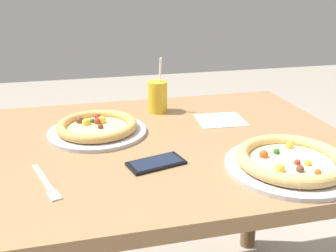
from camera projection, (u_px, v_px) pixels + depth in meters
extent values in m
cube|color=#936D47|center=(156.00, 147.00, 1.19)|extent=(1.20, 0.88, 0.04)
cylinder|color=brown|center=(10.00, 210.00, 1.53)|extent=(0.07, 0.07, 0.71)
cylinder|color=brown|center=(253.00, 180.00, 1.76)|extent=(0.07, 0.07, 0.71)
cylinder|color=#B7B7BC|center=(290.00, 166.00, 1.01)|extent=(0.34, 0.34, 0.01)
cylinder|color=beige|center=(291.00, 163.00, 1.00)|extent=(0.22, 0.22, 0.01)
torus|color=tan|center=(291.00, 159.00, 1.00)|extent=(0.28, 0.28, 0.03)
sphere|color=brown|center=(300.00, 169.00, 0.94)|extent=(0.02, 0.02, 0.02)
sphere|color=gold|center=(289.00, 145.00, 1.08)|extent=(0.02, 0.02, 0.02)
sphere|color=gold|center=(308.00, 163.00, 0.98)|extent=(0.02, 0.02, 0.02)
sphere|color=maroon|center=(297.00, 162.00, 0.98)|extent=(0.02, 0.02, 0.02)
sphere|color=#BF4C19|center=(318.00, 172.00, 0.93)|extent=(0.02, 0.02, 0.02)
sphere|color=#2D6623|center=(276.00, 152.00, 1.04)|extent=(0.02, 0.02, 0.02)
sphere|color=gold|center=(280.00, 168.00, 0.95)|extent=(0.02, 0.02, 0.02)
sphere|color=#BF4C19|center=(264.00, 154.00, 1.02)|extent=(0.02, 0.02, 0.02)
cylinder|color=#B7B7BC|center=(98.00, 132.00, 1.24)|extent=(0.31, 0.31, 0.01)
cylinder|color=#E5CC7F|center=(97.00, 128.00, 1.23)|extent=(0.20, 0.20, 0.01)
torus|color=tan|center=(97.00, 126.00, 1.23)|extent=(0.26, 0.26, 0.03)
sphere|color=#2D6623|center=(92.00, 121.00, 1.27)|extent=(0.02, 0.02, 0.02)
sphere|color=brown|center=(100.00, 127.00, 1.22)|extent=(0.02, 0.02, 0.02)
sphere|color=maroon|center=(98.00, 121.00, 1.26)|extent=(0.03, 0.03, 0.03)
sphere|color=maroon|center=(98.00, 117.00, 1.30)|extent=(0.02, 0.02, 0.02)
sphere|color=brown|center=(80.00, 120.00, 1.27)|extent=(0.02, 0.02, 0.02)
sphere|color=gold|center=(86.00, 122.00, 1.25)|extent=(0.03, 0.03, 0.03)
sphere|color=gold|center=(102.00, 120.00, 1.27)|extent=(0.03, 0.03, 0.03)
cylinder|color=gold|center=(157.00, 97.00, 1.42)|extent=(0.07, 0.07, 0.11)
cylinder|color=white|center=(160.00, 72.00, 1.39)|extent=(0.01, 0.02, 0.10)
cube|color=white|center=(221.00, 120.00, 1.35)|extent=(0.17, 0.15, 0.00)
cube|color=silver|center=(43.00, 178.00, 0.96)|extent=(0.06, 0.16, 0.00)
cube|color=silver|center=(54.00, 196.00, 0.88)|extent=(0.04, 0.05, 0.00)
cube|color=black|center=(156.00, 163.00, 1.03)|extent=(0.16, 0.11, 0.01)
cube|color=#192338|center=(156.00, 162.00, 1.03)|extent=(0.14, 0.09, 0.00)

